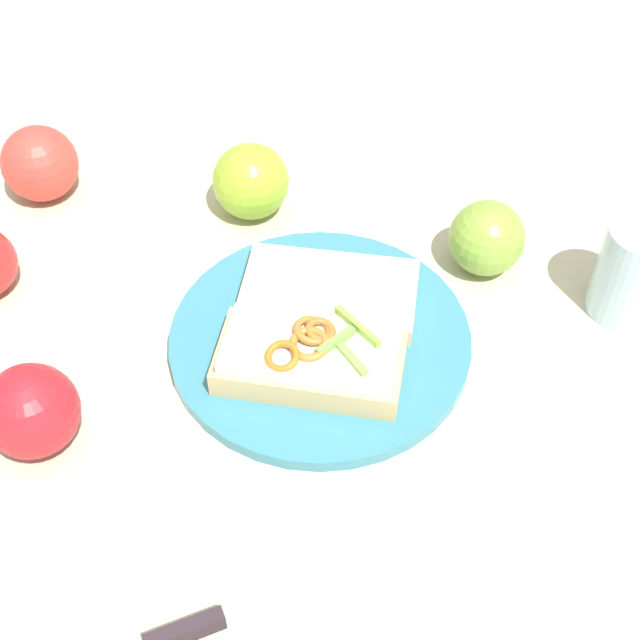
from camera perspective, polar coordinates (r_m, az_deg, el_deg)
name	(u,v)px	position (r m, az deg, el deg)	size (l,w,h in m)	color
ground_plane	(320,344)	(0.82, 0.00, -1.53)	(2.00, 2.00, 0.00)	#BEBA9C
plate	(320,339)	(0.82, 0.00, -1.24)	(0.27, 0.27, 0.01)	teal
sandwich	(311,358)	(0.77, -0.56, -2.42)	(0.09, 0.16, 0.05)	tan
bread_slice_side	(328,293)	(0.83, 0.53, 1.73)	(0.16, 0.09, 0.02)	beige
apple_0	(40,164)	(0.99, -17.30, 9.42)	(0.08, 0.08, 0.08)	#CA3E34
apple_1	(487,238)	(0.88, 10.49, 5.12)	(0.07, 0.07, 0.07)	#7EA83B
apple_3	(31,411)	(0.76, -17.78, -5.51)	(0.08, 0.08, 0.08)	#AB1D27
apple_4	(251,181)	(0.93, -4.40, 8.73)	(0.08, 0.08, 0.08)	#90BF2F
drinking_glass	(634,271)	(0.86, 19.22, 2.95)	(0.07, 0.07, 0.10)	silver
knife	(201,626)	(0.68, -7.51, -18.64)	(0.08, 0.11, 0.02)	silver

